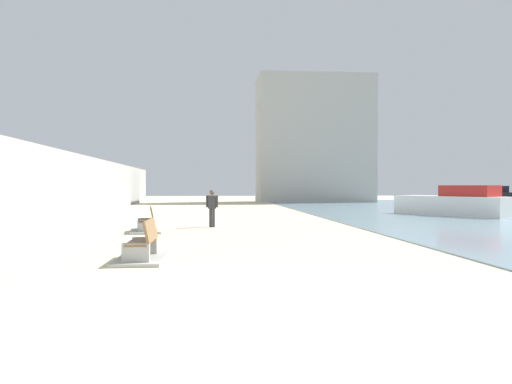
% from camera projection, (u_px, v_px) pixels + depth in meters
% --- Properties ---
extents(ground_plane, '(120.00, 120.00, 0.00)m').
position_uv_depth(ground_plane, '(212.00, 220.00, 26.11)').
color(ground_plane, beige).
extents(seawall, '(0.80, 64.00, 3.47)m').
position_uv_depth(seawall, '(60.00, 186.00, 25.39)').
color(seawall, '#9E9E99').
rests_on(seawall, ground).
extents(bench_near, '(1.14, 2.12, 0.98)m').
position_uv_depth(bench_near, '(142.00, 251.00, 12.14)').
color(bench_near, '#9E9E99').
rests_on(bench_near, ground).
extents(bench_far, '(1.34, 2.22, 0.98)m').
position_uv_depth(bench_far, '(146.00, 226.00, 19.62)').
color(bench_far, '#9E9E99').
rests_on(bench_far, ground).
extents(person_walking, '(0.52, 0.25, 1.59)m').
position_uv_depth(person_walking, '(212.00, 206.00, 21.92)').
color(person_walking, '#333338').
rests_on(person_walking, ground).
extents(boat_far_right, '(2.88, 5.63, 1.68)m').
position_uv_depth(boat_far_right, '(496.00, 196.00, 52.37)').
color(boat_far_right, black).
rests_on(boat_far_right, water_bay).
extents(boat_nearest, '(5.27, 6.98, 1.74)m').
position_uv_depth(boat_nearest, '(455.00, 204.00, 29.75)').
color(boat_nearest, white).
rests_on(boat_nearest, water_bay).
extents(harbor_building, '(12.00, 6.00, 13.26)m').
position_uv_depth(harbor_building, '(314.00, 140.00, 54.93)').
color(harbor_building, '#ADAAA3').
rests_on(harbor_building, ground).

